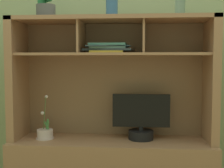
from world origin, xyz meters
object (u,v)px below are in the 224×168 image
at_px(potted_orchid, 45,133).
at_px(magazine_stack_left, 109,48).
at_px(tv_monitor, 141,121).
at_px(diffuser_bottle, 180,8).
at_px(media_console, 112,151).
at_px(ceramic_vase, 112,5).
at_px(potted_succulent, 46,7).

distance_m(potted_orchid, magazine_stack_left, 0.84).
relative_size(tv_monitor, diffuser_bottle, 1.38).
relative_size(media_console, magazine_stack_left, 3.96).
bearing_deg(tv_monitor, media_console, -178.91).
distance_m(media_console, magazine_stack_left, 0.81).
xyz_separation_m(magazine_stack_left, ceramic_vase, (0.03, -0.02, 0.32)).
bearing_deg(media_console, magazine_stack_left, -160.87).
relative_size(potted_orchid, potted_succulent, 1.56).
xyz_separation_m(media_console, magazine_stack_left, (-0.03, -0.01, 0.81)).
distance_m(magazine_stack_left, potted_succulent, 0.58).
bearing_deg(ceramic_vase, potted_succulent, -179.03).
bearing_deg(tv_monitor, magazine_stack_left, -176.93).
distance_m(potted_orchid, potted_succulent, 0.99).
distance_m(media_console, potted_orchid, 0.55).
bearing_deg(tv_monitor, diffuser_bottle, -8.26).
bearing_deg(ceramic_vase, diffuser_bottle, -1.35).
distance_m(potted_orchid, diffuser_bottle, 1.41).
xyz_separation_m(media_console, potted_orchid, (-0.53, -0.04, 0.14)).
bearing_deg(tv_monitor, potted_succulent, -177.10).
height_order(tv_monitor, potted_succulent, potted_succulent).
height_order(potted_orchid, potted_succulent, potted_succulent).
distance_m(tv_monitor, diffuser_bottle, 0.90).
relative_size(potted_orchid, magazine_stack_left, 0.88).
bearing_deg(media_console, ceramic_vase, -90.00).
xyz_separation_m(diffuser_bottle, ceramic_vase, (-0.51, 0.01, 0.03)).
height_order(potted_orchid, diffuser_bottle, diffuser_bottle).
bearing_deg(ceramic_vase, potted_orchid, -178.18).
bearing_deg(diffuser_bottle, ceramic_vase, 178.65).
bearing_deg(diffuser_bottle, tv_monitor, 171.74).
height_order(magazine_stack_left, diffuser_bottle, diffuser_bottle).
distance_m(tv_monitor, potted_orchid, 0.76).
bearing_deg(potted_orchid, potted_succulent, 23.01).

